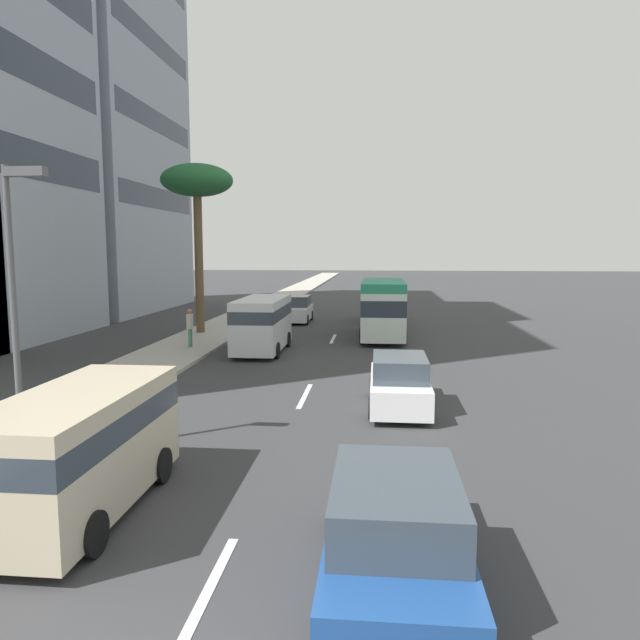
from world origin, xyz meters
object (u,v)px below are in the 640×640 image
car_fifth (395,534)px  van_seventh (80,444)px  street_lamp (17,278)px  car_fourth (297,310)px  palm_tree (197,185)px  car_second (399,383)px  van_sixth (384,300)px  pedestrian_by_tree (190,326)px  van_third (262,321)px  minibus_lead (383,307)px

car_fifth → van_seventh: bearing=71.4°
car_fifth → street_lamp: bearing=62.5°
street_lamp → car_fourth: bearing=-5.6°
car_fifth → street_lamp: 9.72m
car_fourth → palm_tree: (-6.31, 4.57, 7.43)m
car_second → car_fourth: (20.69, 5.95, 0.04)m
car_fourth → van_sixth: van_sixth is taller
pedestrian_by_tree → street_lamp: street_lamp is taller
car_second → van_sixth: van_sixth is taller
car_second → van_seventh: (-7.61, 5.98, 0.52)m
car_second → car_fourth: car_fourth is taller
car_fourth → van_seventh: 28.30m
van_seventh → palm_tree: 23.51m
car_second → van_seventh: size_ratio=0.87×
car_fifth → van_seventh: (1.88, 5.57, 0.49)m
van_third → car_fifth: 19.57m
van_seventh → pedestrian_by_tree: bearing=-168.3°
van_third → pedestrian_by_tree: 3.52m
minibus_lead → pedestrian_by_tree: (-4.76, 9.12, -0.53)m
car_fourth → van_sixth: size_ratio=0.85×
car_fifth → pedestrian_by_tree: (18.88, 9.08, 0.37)m
car_second → minibus_lead: bearing=1.5°
car_fifth → van_sixth: (30.94, -0.18, 0.65)m
car_second → palm_tree: (14.38, 10.52, 7.47)m
van_sixth → palm_tree: (-7.07, 10.30, 6.79)m
car_second → van_third: (9.26, 5.98, 0.67)m
minibus_lead → van_seventh: bearing=165.5°
pedestrian_by_tree → palm_tree: palm_tree is taller
car_fifth → van_sixth: bearing=-0.3°
van_third → van_sixth: size_ratio=1.11×
pedestrian_by_tree → palm_tree: size_ratio=0.20×
minibus_lead → car_fifth: 23.65m
car_second → car_fifth: 9.49m
minibus_lead → van_sixth: minibus_lead is taller
minibus_lead → van_third: (-4.89, 5.61, -0.26)m
pedestrian_by_tree → street_lamp: 14.99m
car_second → street_lamp: 10.55m
minibus_lead → van_sixth: bearing=-1.1°
minibus_lead → palm_tree: (0.23, 10.15, 6.54)m
van_third → pedestrian_by_tree: van_third is taller
minibus_lead → car_second: 14.19m
minibus_lead → car_fourth: size_ratio=1.66×
van_sixth → van_seventh: 29.63m
car_second → car_fourth: 21.53m
van_third → van_sixth: 13.48m
minibus_lead → van_seventh: size_ratio=1.40×
pedestrian_by_tree → van_third: bearing=92.5°
street_lamp → car_second: bearing=-58.2°
car_fourth → pedestrian_by_tree: 11.85m
car_second → car_fifth: bearing=177.6°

